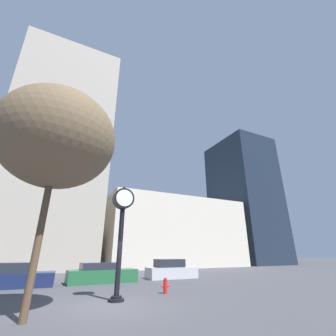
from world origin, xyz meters
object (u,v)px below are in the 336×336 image
Objects in this scene: street_clock at (122,220)px; bare_tree at (58,139)px; car_silver at (171,270)px; fire_hydrant_near at (165,285)px; car_navy at (13,277)px; car_green at (102,274)px.

street_clock is 0.63× the size of bare_tree.
car_silver is 5.51× the size of fire_hydrant_near.
car_navy is 0.96× the size of car_green.
street_clock is 6.78× the size of fire_hydrant_near.
bare_tree is at bearing -135.10° from car_silver.
bare_tree reaches higher than fire_hydrant_near.
car_green is at bearing 109.82° from fire_hydrant_near.
bare_tree is (-4.00, -8.95, 5.69)m from car_green.
street_clock is at bearing -163.08° from fire_hydrant_near.
car_green is at bearing -173.94° from car_silver.
fire_hydrant_near is at bearing -118.16° from car_silver.
car_navy is 11.26m from car_silver.
car_navy is at bearing 98.94° from bare_tree.
car_silver is 7.52m from fire_hydrant_near.
car_green is 5.86m from car_silver.
car_silver is (6.48, 7.42, -2.88)m from street_clock.
car_navy is 10.69m from bare_tree.
bare_tree reaches higher than car_navy.
street_clock is 7.53m from car_green.
car_silver is 0.51× the size of bare_tree.
car_green is 6.43m from fire_hydrant_near.
street_clock reaches higher than car_silver.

